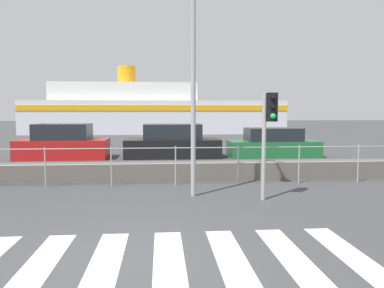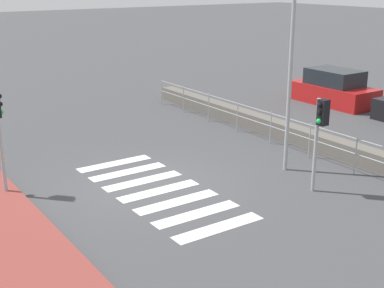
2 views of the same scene
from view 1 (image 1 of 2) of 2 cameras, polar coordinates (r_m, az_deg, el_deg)
The scene contains 10 objects.
ground_plane at distance 5.69m, azimuth -9.91°, elevation -17.13°, with size 160.00×160.00×0.00m, color #424244.
crosswalk at distance 5.67m, azimuth -3.53°, elevation -17.12°, with size 5.85×2.40×0.01m.
seawall at distance 11.72m, azimuth -7.16°, elevation -4.15°, with size 18.30×0.55×0.56m.
harbor_fence at distance 10.78m, azimuth -7.38°, elevation -2.41°, with size 16.50×0.04×1.14m.
traffic_light_far at distance 9.08m, azimuth 11.63°, elevation 3.37°, with size 0.34×0.32×2.58m.
streetlamp at distance 9.24m, azimuth 0.31°, elevation 15.44°, with size 0.32×1.20×6.15m.
ferry_boat at distance 38.55m, azimuth -6.40°, elevation 4.88°, with size 24.53×8.89×6.64m.
parked_car_red at distance 17.87m, azimuth -19.02°, elevation 0.04°, with size 3.97×1.82×1.58m.
parked_car_black at distance 17.33m, azimuth -2.99°, elevation 0.12°, with size 4.38×1.72×1.55m.
parked_car_green at distance 18.11m, azimuth 12.22°, elevation -0.04°, with size 4.20×1.72×1.35m.
Camera 1 is at (0.50, -5.25, 2.14)m, focal length 35.00 mm.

